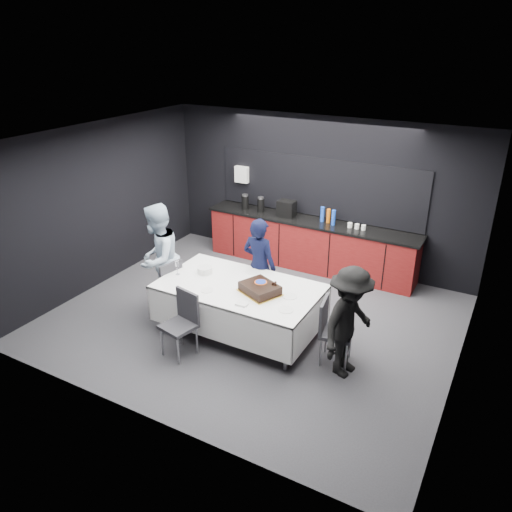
% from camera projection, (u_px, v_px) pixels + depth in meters
% --- Properties ---
extents(ground, '(6.00, 6.00, 0.00)m').
position_uv_depth(ground, '(253.00, 319.00, 7.84)').
color(ground, '#404045').
rests_on(ground, ground).
extents(room_shell, '(6.04, 5.04, 2.82)m').
position_uv_depth(room_shell, '(253.00, 207.00, 7.07)').
color(room_shell, white).
rests_on(room_shell, ground).
extents(kitchenette, '(4.10, 0.64, 2.05)m').
position_uv_depth(kitchenette, '(309.00, 240.00, 9.39)').
color(kitchenette, '#620F0F').
rests_on(kitchenette, ground).
extents(party_table, '(2.32, 1.32, 0.78)m').
position_uv_depth(party_table, '(239.00, 294.00, 7.25)').
color(party_table, '#99999E').
rests_on(party_table, ground).
extents(cake_assembly, '(0.68, 0.63, 0.17)m').
position_uv_depth(cake_assembly, '(260.00, 288.00, 6.97)').
color(cake_assembly, yellow).
rests_on(cake_assembly, party_table).
extents(plate_stack, '(0.23, 0.23, 0.10)m').
position_uv_depth(plate_stack, '(205.00, 270.00, 7.55)').
color(plate_stack, white).
rests_on(plate_stack, party_table).
extents(loose_plate_near, '(0.18, 0.18, 0.01)m').
position_uv_depth(loose_plate_near, '(207.00, 290.00, 7.06)').
color(loose_plate_near, white).
rests_on(loose_plate_near, party_table).
extents(loose_plate_right_a, '(0.21, 0.21, 0.01)m').
position_uv_depth(loose_plate_right_a, '(290.00, 296.00, 6.90)').
color(loose_plate_right_a, white).
rests_on(loose_plate_right_a, party_table).
extents(loose_plate_right_b, '(0.21, 0.21, 0.01)m').
position_uv_depth(loose_plate_right_b, '(286.00, 310.00, 6.57)').
color(loose_plate_right_b, white).
rests_on(loose_plate_right_b, party_table).
extents(loose_plate_far, '(0.22, 0.22, 0.01)m').
position_uv_depth(loose_plate_far, '(253.00, 272.00, 7.60)').
color(loose_plate_far, white).
rests_on(loose_plate_far, party_table).
extents(fork_pile, '(0.16, 0.10, 0.02)m').
position_uv_depth(fork_pile, '(242.00, 304.00, 6.68)').
color(fork_pile, white).
rests_on(fork_pile, party_table).
extents(champagne_flute, '(0.06, 0.06, 0.22)m').
position_uv_depth(champagne_flute, '(177.00, 265.00, 7.46)').
color(champagne_flute, white).
rests_on(champagne_flute, party_table).
extents(chair_left, '(0.50, 0.50, 0.92)m').
position_uv_depth(chair_left, '(168.00, 284.00, 7.78)').
color(chair_left, '#2D2D32').
rests_on(chair_left, ground).
extents(chair_right, '(0.48, 0.48, 0.92)m').
position_uv_depth(chair_right, '(331.00, 326.00, 6.65)').
color(chair_right, '#2D2D32').
rests_on(chair_right, ground).
extents(chair_near, '(0.50, 0.50, 0.92)m').
position_uv_depth(chair_near, '(182.00, 319.00, 6.83)').
color(chair_near, '#2D2D32').
rests_on(chair_near, ground).
extents(person_center, '(0.60, 0.42, 1.58)m').
position_uv_depth(person_center, '(259.00, 266.00, 7.77)').
color(person_center, black).
rests_on(person_center, ground).
extents(person_left, '(0.82, 0.97, 1.77)m').
position_uv_depth(person_left, '(158.00, 259.00, 7.79)').
color(person_left, silver).
rests_on(person_left, ground).
extents(person_right, '(0.75, 1.08, 1.53)m').
position_uv_depth(person_right, '(349.00, 323.00, 6.31)').
color(person_right, black).
rests_on(person_right, ground).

